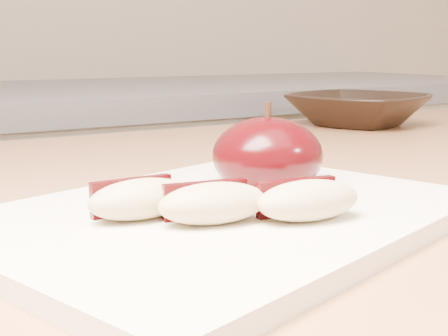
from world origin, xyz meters
TOP-DOWN VIEW (x-y plane):
  - cutting_board at (0.01, 0.37)m, footprint 0.36×0.31m
  - apple_half at (0.07, 0.41)m, footprint 0.10×0.10m
  - apple_wedge_a at (-0.05, 0.37)m, footprint 0.07×0.03m
  - apple_wedge_b at (-0.02, 0.34)m, footprint 0.07×0.04m
  - apple_wedge_c at (0.03, 0.32)m, footprint 0.07×0.04m
  - bowl at (0.45, 0.71)m, footprint 0.24×0.24m

SIDE VIEW (x-z plane):
  - cutting_board at x=0.01m, z-range 0.90..0.91m
  - bowl at x=0.45m, z-range 0.90..0.95m
  - apple_wedge_a at x=-0.05m, z-range 0.91..0.94m
  - apple_wedge_b at x=-0.02m, z-range 0.91..0.94m
  - apple_wedge_c at x=0.03m, z-range 0.91..0.94m
  - apple_half at x=0.07m, z-range 0.90..0.97m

